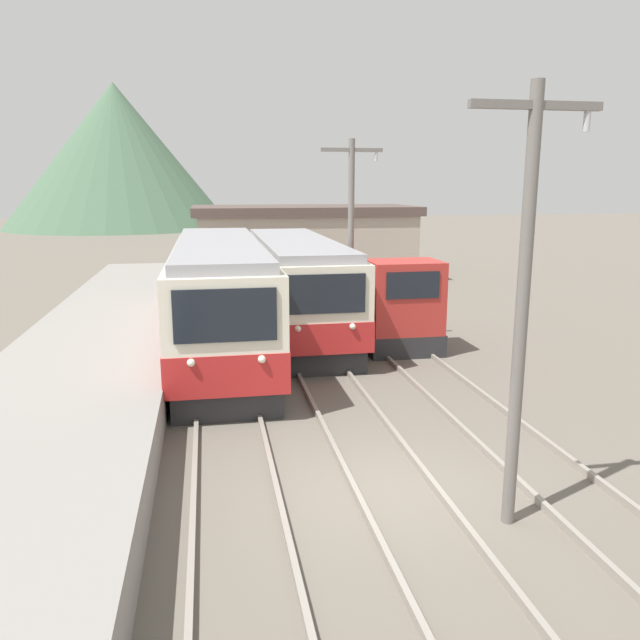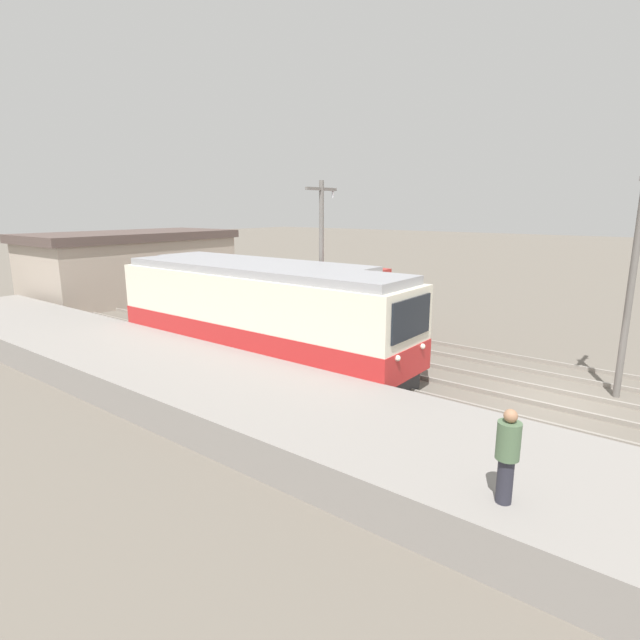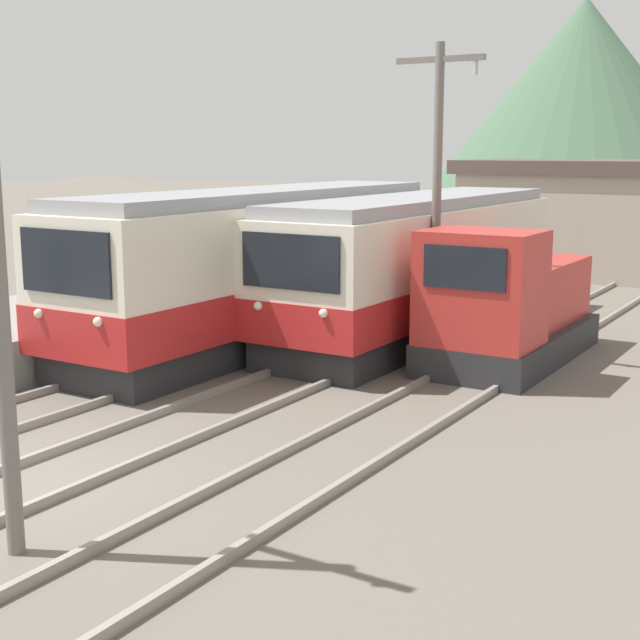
{
  "view_description": "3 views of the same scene",
  "coord_description": "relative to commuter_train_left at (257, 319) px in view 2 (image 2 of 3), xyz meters",
  "views": [
    {
      "loc": [
        -2.92,
        -9.87,
        5.33
      ],
      "look_at": [
        0.11,
        6.93,
        1.64
      ],
      "focal_mm": 35.0,
      "sensor_mm": 36.0,
      "label": 1
    },
    {
      "loc": [
        -15.28,
        -3.01,
        5.68
      ],
      "look_at": [
        -1.25,
        7.86,
        1.67
      ],
      "focal_mm": 28.0,
      "sensor_mm": 36.0,
      "label": 2
    },
    {
      "loc": [
        9.74,
        -7.68,
        4.58
      ],
      "look_at": [
        0.91,
        6.57,
        1.36
      ],
      "focal_mm": 50.0,
      "sensor_mm": 36.0,
      "label": 3
    }
  ],
  "objects": [
    {
      "name": "ground_plane",
      "position": [
        2.6,
        -9.72,
        -1.7
      ],
      "size": [
        200.0,
        200.0,
        0.0
      ],
      "primitive_type": "plane",
      "color": "#665E54"
    },
    {
      "name": "platform_left",
      "position": [
        -3.65,
        -9.72,
        -1.22
      ],
      "size": [
        4.5,
        54.0,
        0.96
      ],
      "primitive_type": "cube",
      "color": "gray",
      "rests_on": "ground"
    },
    {
      "name": "track_left",
      "position": [
        0.0,
        -9.72,
        -1.63
      ],
      "size": [
        1.54,
        60.0,
        0.14
      ],
      "color": "gray",
      "rests_on": "ground"
    },
    {
      "name": "track_center",
      "position": [
        2.8,
        -9.72,
        -1.63
      ],
      "size": [
        1.54,
        60.0,
        0.14
      ],
      "color": "gray",
      "rests_on": "ground"
    },
    {
      "name": "track_right",
      "position": [
        5.8,
        -9.72,
        -1.63
      ],
      "size": [
        1.54,
        60.0,
        0.14
      ],
      "color": "gray",
      "rests_on": "ground"
    },
    {
      "name": "commuter_train_left",
      "position": [
        0.0,
        0.0,
        0.0
      ],
      "size": [
        2.84,
        12.59,
        3.66
      ],
      "color": "#28282B",
      "rests_on": "ground"
    },
    {
      "name": "commuter_train_center",
      "position": [
        2.8,
        2.67,
        -0.09
      ],
      "size": [
        2.84,
        11.66,
        3.45
      ],
      "color": "#28282B",
      "rests_on": "ground"
    },
    {
      "name": "shunting_locomotive",
      "position": [
        5.8,
        0.86,
        -0.49
      ],
      "size": [
        2.4,
        5.59,
        3.0
      ],
      "color": "#28282B",
      "rests_on": "ground"
    },
    {
      "name": "catenary_mast_near",
      "position": [
        4.31,
        -11.09,
        2.01
      ],
      "size": [
        2.0,
        0.2,
        6.78
      ],
      "color": "slate",
      "rests_on": "ground"
    },
    {
      "name": "catenary_mast_mid",
      "position": [
        4.31,
        0.35,
        2.01
      ],
      "size": [
        2.0,
        0.2,
        6.78
      ],
      "color": "slate",
      "rests_on": "ground"
    },
    {
      "name": "person_on_platform",
      "position": [
        -5.04,
        -10.62,
        0.14
      ],
      "size": [
        0.38,
        0.38,
        1.63
      ],
      "color": "#282833",
      "rests_on": "platform_left"
    },
    {
      "name": "station_building",
      "position": [
        5.18,
        16.28,
        0.41
      ],
      "size": [
        12.6,
        6.3,
        4.18
      ],
      "color": "#AD9E8E",
      "rests_on": "ground"
    }
  ]
}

